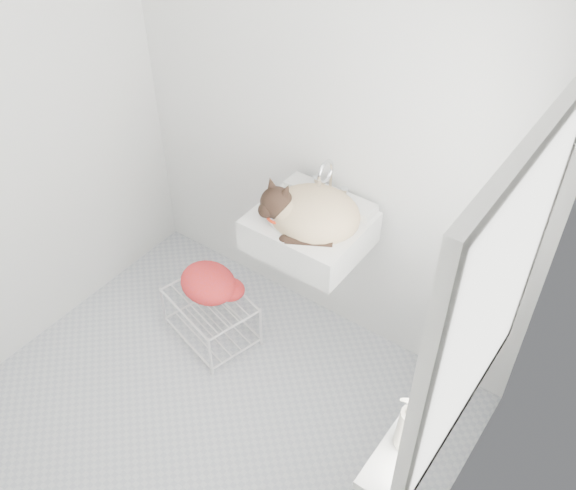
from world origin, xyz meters
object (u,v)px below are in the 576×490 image
Objects in this scene: sink at (310,217)px; wire_rack at (211,314)px; cat at (310,213)px; bottle_b at (427,412)px; bottle_c at (451,375)px; bottle_a at (406,444)px.

wire_rack is at bearing -149.80° from sink.
bottle_b is at bearing -48.87° from cat.
cat is at bearing 27.80° from wire_rack.
bottle_b is (1.34, -0.37, 0.70)m from wire_rack.
bottle_c is at bearing -7.77° from wire_rack.
bottle_a is (0.90, -0.77, 0.00)m from sink.
wire_rack is 2.25× the size of bottle_b.
sink is 1.00m from bottle_c.
sink is 0.87m from wire_rack.
cat is at bearing 154.50° from bottle_c.
bottle_b is 1.12× the size of bottle_c.
wire_rack is 1.52m from bottle_c.
bottle_c is at bearing -39.95° from cat.
bottle_a reaches higher than wire_rack.
sink is 1.09m from bottle_b.
bottle_a is (0.88, -0.76, -0.04)m from cat.
cat reaches higher than bottle_a.
cat is at bearing 139.48° from bottle_a.
wire_rack is at bearing 164.67° from bottle_b.
bottle_b is (0.90, -0.62, 0.00)m from sink.
cat reaches higher than bottle_b.
bottle_a is 1.11× the size of bottle_c.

